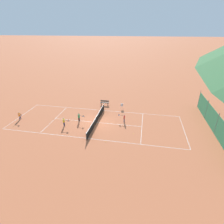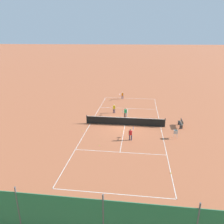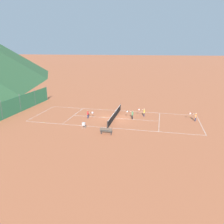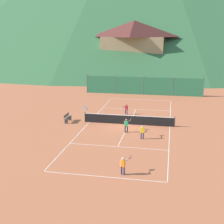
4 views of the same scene
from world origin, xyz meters
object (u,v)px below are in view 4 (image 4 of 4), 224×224
(tennis_ball_far_corner, at_px, (174,120))
(alpine_chalet, at_px, (134,48))
(tennis_ball_near_corner, at_px, (152,112))
(courtside_bench, at_px, (68,118))
(tennis_ball_alley_right, at_px, (107,103))
(tennis_ball_mid_court, at_px, (132,119))
(tennis_ball_service_box, at_px, (155,173))
(player_near_service, at_px, (142,131))
(player_near_baseline, at_px, (123,164))
(ball_hopper, at_px, (86,109))
(player_far_service, at_px, (126,108))
(tennis_net, at_px, (129,120))
(player_far_baseline, at_px, (126,124))

(tennis_ball_far_corner, bearing_deg, alpine_chalet, 104.52)
(tennis_ball_near_corner, xyz_separation_m, courtside_bench, (-8.37, -5.75, 0.42))
(tennis_ball_alley_right, xyz_separation_m, tennis_ball_far_corner, (8.56, -6.79, 0.00))
(tennis_ball_mid_court, xyz_separation_m, tennis_ball_near_corner, (1.88, 3.66, 0.00))
(alpine_chalet, bearing_deg, tennis_ball_service_box, -81.13)
(player_near_service, bearing_deg, tennis_ball_far_corner, 67.23)
(tennis_ball_service_box, bearing_deg, tennis_ball_mid_court, 103.82)
(player_near_service, height_order, tennis_ball_far_corner, player_near_service)
(tennis_ball_mid_court, bearing_deg, tennis_ball_service_box, -76.18)
(player_near_baseline, bearing_deg, courtside_bench, 124.51)
(tennis_ball_service_box, relative_size, tennis_ball_alley_right, 1.00)
(tennis_ball_mid_court, xyz_separation_m, alpine_chalet, (-3.90, 32.28, 5.79))
(player_near_service, distance_m, tennis_ball_near_corner, 9.55)
(tennis_ball_service_box, distance_m, ball_hopper, 16.18)
(ball_hopper, bearing_deg, player_far_service, 11.59)
(tennis_ball_mid_court, height_order, tennis_ball_alley_right, same)
(tennis_ball_mid_court, distance_m, tennis_ball_near_corner, 4.12)
(player_far_service, distance_m, player_near_baseline, 15.23)
(tennis_ball_far_corner, bearing_deg, player_near_baseline, -103.39)
(tennis_ball_far_corner, relative_size, tennis_ball_near_corner, 1.00)
(courtside_bench, bearing_deg, tennis_ball_far_corner, 13.66)
(player_far_service, xyz_separation_m, player_near_baseline, (2.05, -15.09, -0.01))
(tennis_ball_mid_court, relative_size, courtside_bench, 0.04)
(tennis_ball_near_corner, bearing_deg, player_near_baseline, -92.77)
(player_far_service, distance_m, tennis_ball_near_corner, 3.37)
(tennis_net, distance_m, player_near_baseline, 11.37)
(tennis_ball_mid_court, distance_m, alpine_chalet, 33.03)
(player_far_service, relative_size, tennis_ball_alley_right, 18.34)
(tennis_net, distance_m, ball_hopper, 6.03)
(player_far_service, relative_size, courtside_bench, 0.81)
(player_far_service, xyz_separation_m, tennis_ball_mid_court, (0.97, -2.01, -0.67))
(player_far_baseline, bearing_deg, courtside_bench, 161.02)
(tennis_ball_service_box, bearing_deg, alpine_chalet, 98.87)
(tennis_net, bearing_deg, player_near_service, -66.50)
(player_near_service, bearing_deg, tennis_ball_alley_right, 113.99)
(courtside_bench, bearing_deg, tennis_ball_alley_right, 76.58)
(tennis_net, distance_m, player_far_service, 3.89)
(tennis_ball_mid_court, relative_size, alpine_chalet, 0.01)
(tennis_ball_mid_court, height_order, courtside_bench, courtside_bench)
(tennis_ball_near_corner, distance_m, ball_hopper, 7.78)
(tennis_ball_mid_court, distance_m, courtside_bench, 6.83)
(ball_hopper, distance_m, alpine_chalet, 31.65)
(player_far_service, xyz_separation_m, player_near_service, (2.60, -7.87, 0.01))
(tennis_ball_service_box, xyz_separation_m, ball_hopper, (-8.55, 13.73, 0.62))
(tennis_net, bearing_deg, player_near_baseline, -83.84)
(player_near_service, distance_m, tennis_ball_mid_court, 6.13)
(player_far_baseline, relative_size, tennis_ball_far_corner, 19.65)
(player_far_baseline, bearing_deg, player_near_baseline, -83.00)
(player_far_baseline, relative_size, alpine_chalet, 0.10)
(ball_hopper, height_order, courtside_bench, ball_hopper)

